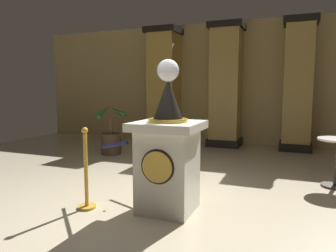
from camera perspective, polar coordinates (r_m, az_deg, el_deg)
ground_plane at (r=4.35m, az=-2.21°, el=-13.91°), size 12.27×12.27×0.00m
back_wall at (r=9.09m, az=11.17°, el=7.68°), size 12.27×0.16×3.42m
pedestal_clock at (r=3.89m, az=-0.02°, el=-5.21°), size 0.82×0.82×1.90m
stanchion_near at (r=4.93m, az=2.95°, el=-6.93°), size 0.24×0.24×1.05m
stanchion_far at (r=4.18m, az=-14.80°, el=-9.58°), size 0.24×0.24×1.06m
velvet_rope at (r=4.42m, az=-5.21°, el=-2.99°), size 1.13×1.14×0.22m
column_left at (r=9.13m, az=-0.73°, el=7.29°), size 0.93×0.93×3.28m
column_right at (r=8.46m, az=22.78°, el=6.83°), size 0.80×0.80×3.28m
column_centre_rear at (r=8.61m, az=10.57°, el=7.22°), size 0.91×0.91×3.28m
potted_palm_left at (r=7.51m, az=-10.43°, el=-2.37°), size 0.88×0.86×1.20m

